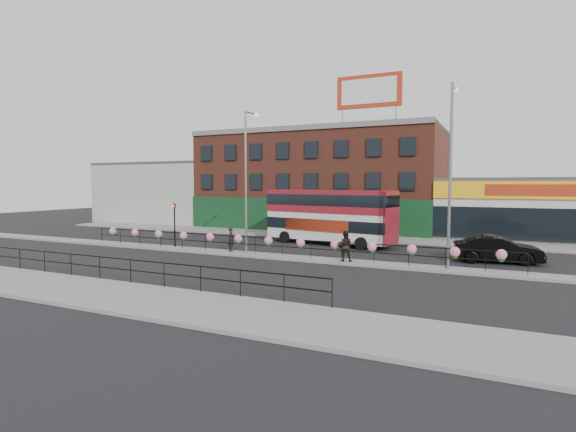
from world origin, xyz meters
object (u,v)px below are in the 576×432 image
at_px(lamp_column_east, 451,159).
at_px(lamp_column_west, 248,169).
at_px(car, 497,249).
at_px(pedestrian_b, 345,246).
at_px(double_decker_bus, 330,211).
at_px(pedestrian_a, 231,239).

bearing_deg(lamp_column_east, lamp_column_west, 179.93).
xyz_separation_m(car, pedestrian_b, (-8.27, -4.24, 0.25)).
height_order(double_decker_bus, lamp_column_east, lamp_column_east).
bearing_deg(lamp_column_east, pedestrian_a, -179.72).
relative_size(pedestrian_a, pedestrian_b, 0.91).
height_order(pedestrian_a, pedestrian_b, pedestrian_b).
relative_size(car, lamp_column_west, 0.55).
distance_m(pedestrian_a, lamp_column_west, 4.96).
distance_m(double_decker_bus, pedestrian_a, 8.62).
bearing_deg(pedestrian_b, lamp_column_west, -17.33).
height_order(pedestrian_b, lamp_column_east, lamp_column_east).
relative_size(double_decker_bus, pedestrian_b, 5.86).
bearing_deg(lamp_column_west, pedestrian_b, -4.60).
bearing_deg(pedestrian_a, lamp_column_east, -112.01).
bearing_deg(pedestrian_b, pedestrian_a, -16.04).
relative_size(double_decker_bus, car, 2.09).
xyz_separation_m(double_decker_bus, lamp_column_west, (-3.28, -7.04, 3.16)).
relative_size(pedestrian_b, lamp_column_east, 0.18).
height_order(car, lamp_column_west, lamp_column_west).
xyz_separation_m(car, lamp_column_west, (-15.30, -3.67, 4.96)).
bearing_deg(car, pedestrian_a, 94.27).
relative_size(car, pedestrian_a, 3.07).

